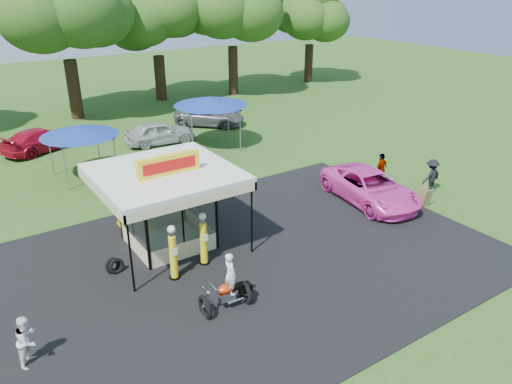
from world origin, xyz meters
TOP-DOWN VIEW (x-y plane):
  - ground at (0.00, 0.00)m, footprint 120.00×120.00m
  - asphalt_apron at (0.00, 2.00)m, footprint 20.00×14.00m
  - gas_station_kiosk at (-2.00, 4.99)m, footprint 5.40×5.40m
  - gas_pump_left at (-2.95, 2.45)m, footprint 0.42×0.42m
  - gas_pump_right at (-1.51, 2.75)m, footprint 0.42×0.42m
  - motorcycle at (-2.15, -0.23)m, footprint 1.87×0.92m
  - spare_tires at (-4.71, 4.09)m, footprint 0.79×0.54m
  - a_frame_sign at (10.13, 1.40)m, footprint 0.54×0.48m
  - kiosk_car at (-2.00, 7.20)m, footprint 2.82×1.13m
  - pink_sedan at (8.26, 3.36)m, footprint 3.38×6.07m
  - spectator_west at (-8.42, 0.74)m, footprint 0.97×1.00m
  - spectator_east_a at (11.80, 2.45)m, footprint 1.20×0.71m
  - spectator_east_b at (10.38, 4.63)m, footprint 1.13×0.66m
  - bg_car_b at (-3.70, 20.98)m, footprint 5.57×3.99m
  - bg_car_c at (3.32, 18.05)m, footprint 4.82×2.36m
  - bg_car_d at (8.33, 20.19)m, footprint 5.45×5.37m
  - tent_west at (-2.72, 14.78)m, footprint 4.23×4.23m
  - tent_east at (6.01, 15.68)m, footprint 4.79×4.79m
  - oak_far_c at (0.51, 27.88)m, footprint 10.99×10.99m
  - oak_far_d at (8.76, 30.13)m, footprint 9.19×9.19m
  - oak_far_e at (15.47, 28.42)m, footprint 10.39×10.39m
  - oak_far_f at (25.35, 29.23)m, footprint 8.68×8.68m

SIDE VIEW (x-z plane):
  - ground at x=0.00m, z-range 0.00..0.00m
  - asphalt_apron at x=0.00m, z-range 0.00..0.04m
  - spare_tires at x=-4.71m, z-range -0.01..0.64m
  - kiosk_car at x=-2.00m, z-range 0.00..0.96m
  - a_frame_sign at x=10.13m, z-range 0.01..0.97m
  - bg_car_d at x=8.33m, z-range 0.00..1.46m
  - bg_car_b at x=-3.70m, z-range 0.00..1.50m
  - bg_car_c at x=3.32m, z-range 0.00..1.58m
  - pink_sedan at x=8.26m, z-range 0.00..1.61m
  - spectator_west at x=-8.42m, z-range 0.00..1.63m
  - motorcycle at x=-2.15m, z-range -0.25..1.96m
  - spectator_east_b at x=10.38m, z-range 0.00..1.81m
  - spectator_east_a at x=11.80m, z-range 0.00..1.84m
  - gas_pump_left at x=-2.95m, z-range -0.05..2.21m
  - gas_pump_right at x=-1.51m, z-range -0.05..2.22m
  - gas_station_kiosk at x=-2.00m, z-range -0.31..3.87m
  - tent_west at x=-2.72m, z-range 1.20..4.15m
  - tent_east at x=6.01m, z-range 1.35..4.70m
  - oak_far_f at x=25.35m, z-range 1.48..11.94m
  - oak_far_d at x=8.76m, z-range 1.50..12.45m
  - oak_far_e at x=15.47m, z-range 1.71..14.08m
  - oak_far_c at x=0.51m, z-range 1.74..14.70m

